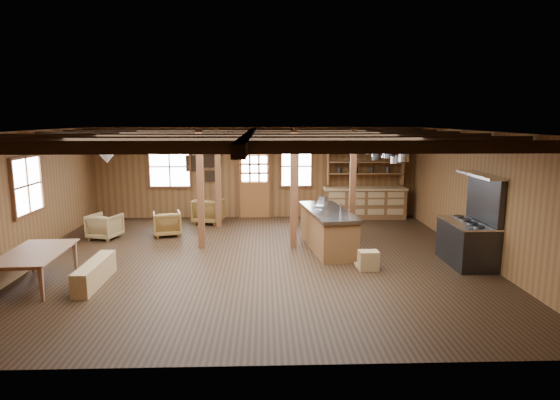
% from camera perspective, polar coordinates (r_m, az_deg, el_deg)
% --- Properties ---
extents(room, '(10.04, 9.04, 2.84)m').
position_cam_1_polar(room, '(10.09, -3.66, 0.39)').
color(room, black).
rests_on(room, ground).
extents(ceiling_joists, '(9.80, 8.82, 0.18)m').
position_cam_1_polar(ceiling_joists, '(10.13, -3.71, 7.71)').
color(ceiling_joists, black).
rests_on(ceiling_joists, ceiling).
extents(timber_posts, '(3.95, 2.35, 2.80)m').
position_cam_1_polar(timber_posts, '(12.14, -0.91, 2.04)').
color(timber_posts, '#4E2616').
rests_on(timber_posts, floor).
extents(back_door, '(1.02, 0.08, 2.15)m').
position_cam_1_polar(back_door, '(14.56, -3.12, 1.29)').
color(back_door, brown).
rests_on(back_door, floor).
extents(window_back_left, '(1.32, 0.06, 1.32)m').
position_cam_1_polar(window_back_left, '(14.77, -13.31, 3.98)').
color(window_back_left, white).
rests_on(window_back_left, wall_back).
extents(window_back_right, '(1.02, 0.06, 1.32)m').
position_cam_1_polar(window_back_right, '(14.51, 2.01, 4.14)').
color(window_back_right, white).
rests_on(window_back_right, wall_back).
extents(window_left, '(0.14, 1.24, 1.32)m').
position_cam_1_polar(window_left, '(11.79, -28.47, 1.57)').
color(window_left, white).
rests_on(window_left, wall_back).
extents(notice_boards, '(1.08, 0.03, 0.90)m').
position_cam_1_polar(notice_boards, '(14.58, -9.06, 4.20)').
color(notice_boards, silver).
rests_on(notice_boards, wall_back).
extents(back_counter, '(2.55, 0.60, 2.45)m').
position_cam_1_polar(back_counter, '(14.69, 10.25, 0.12)').
color(back_counter, '#5B321B').
rests_on(back_counter, floor).
extents(pendant_lamps, '(1.86, 2.36, 0.66)m').
position_cam_1_polar(pendant_lamps, '(11.27, -15.12, 5.43)').
color(pendant_lamps, '#2D2C2F').
rests_on(pendant_lamps, ceiling).
extents(pot_rack, '(0.40, 3.00, 0.44)m').
position_cam_1_polar(pot_rack, '(10.69, 12.64, 5.52)').
color(pot_rack, '#2D2C2F').
rests_on(pot_rack, ceiling).
extents(kitchen_island, '(1.18, 2.59, 1.20)m').
position_cam_1_polar(kitchen_island, '(11.15, 5.82, -3.56)').
color(kitchen_island, '#5B321B').
rests_on(kitchen_island, floor).
extents(step_stool, '(0.45, 0.33, 0.40)m').
position_cam_1_polar(step_stool, '(9.83, 10.72, -7.24)').
color(step_stool, olive).
rests_on(step_stool, floor).
extents(commercial_range, '(0.80, 1.56, 1.93)m').
position_cam_1_polar(commercial_range, '(10.71, 22.10, -4.00)').
color(commercial_range, '#2D2C2F').
rests_on(commercial_range, floor).
extents(dining_table, '(1.11, 1.88, 0.64)m').
position_cam_1_polar(dining_table, '(9.86, -27.36, -7.41)').
color(dining_table, brown).
rests_on(dining_table, floor).
extents(bench_aisle, '(0.30, 1.59, 0.44)m').
position_cam_1_polar(bench_aisle, '(9.49, -21.64, -8.27)').
color(bench_aisle, olive).
rests_on(bench_aisle, floor).
extents(armchair_a, '(0.85, 0.86, 0.65)m').
position_cam_1_polar(armchair_a, '(12.72, -13.60, -2.80)').
color(armchair_a, brown).
rests_on(armchair_a, floor).
extents(armchair_b, '(0.96, 0.97, 0.74)m').
position_cam_1_polar(armchair_b, '(13.97, -8.72, -1.31)').
color(armchair_b, brown).
rests_on(armchair_b, floor).
extents(armchair_c, '(0.88, 0.90, 0.65)m').
position_cam_1_polar(armchair_c, '(12.87, -20.56, -3.01)').
color(armchair_c, olive).
rests_on(armchair_c, floor).
extents(counter_pot, '(0.28, 0.28, 0.17)m').
position_cam_1_polar(counter_pot, '(12.01, 5.25, 0.09)').
color(counter_pot, silver).
rests_on(counter_pot, kitchen_island).
extents(bowl, '(0.28, 0.28, 0.06)m').
position_cam_1_polar(bowl, '(11.33, 4.75, -0.78)').
color(bowl, silver).
rests_on(bowl, kitchen_island).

